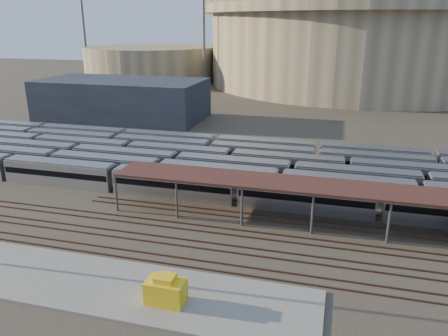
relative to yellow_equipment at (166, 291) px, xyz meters
The scene contains 12 objects.
ground 17.22m from the yellow_equipment, 110.93° to the left, with size 420.00×420.00×0.00m, color #383026.
apron 11.24m from the yellow_equipment, behind, with size 50.00×9.00×0.20m, color gray.
subway_trains 35.28m from the yellow_equipment, 101.74° to the left, with size 125.45×23.90×3.60m.
inspection_shed 25.82m from the yellow_equipment, 51.62° to the left, with size 60.30×6.00×5.30m.
empty_tracks 12.68m from the yellow_equipment, 119.06° to the left, with size 170.00×9.62×0.18m.
stadium 157.90m from the yellow_equipment, 83.11° to the left, with size 124.00×124.00×32.50m.
secondary_arena 160.41m from the yellow_equipment, 114.36° to the left, with size 56.00×56.00×14.00m, color tan.
service_building 82.17m from the yellow_equipment, 120.07° to the left, with size 42.00×20.00×10.00m, color #1E232D.
floodlight_0 132.54m from the yellow_equipment, 106.00° to the left, with size 4.00×1.00×38.40m.
floodlight_1 164.88m from the yellow_equipment, 123.82° to the left, with size 4.00×1.00×38.40m.
floodlight_3 177.83m from the yellow_equipment, 95.24° to the left, with size 4.00×1.00×38.40m.
yellow_equipment is the anchor object (origin of this frame).
Camera 1 is at (19.88, -46.96, 24.25)m, focal length 35.00 mm.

